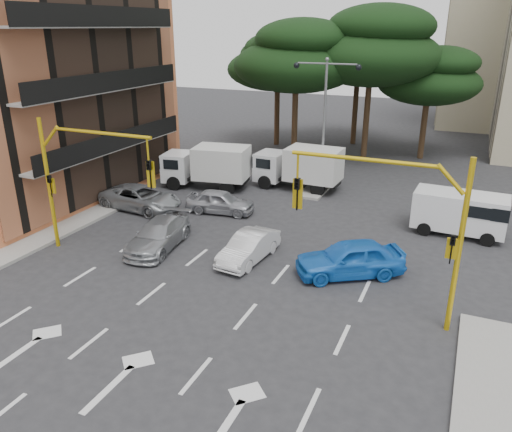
{
  "coord_description": "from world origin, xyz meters",
  "views": [
    {
      "loc": [
        8.44,
        -13.84,
        9.67
      ],
      "look_at": [
        0.02,
        5.46,
        1.6
      ],
      "focal_mm": 35.0,
      "sensor_mm": 36.0,
      "label": 1
    }
  ],
  "objects": [
    {
      "name": "ground",
      "position": [
        0.0,
        0.0,
        0.0
      ],
      "size": [
        120.0,
        120.0,
        0.0
      ],
      "primitive_type": "plane",
      "color": "#28282B",
      "rests_on": "ground"
    },
    {
      "name": "median_strip",
      "position": [
        0.0,
        16.0,
        0.07
      ],
      "size": [
        1.4,
        6.0,
        0.15
      ],
      "primitive_type": "cube",
      "color": "gray",
      "rests_on": "ground"
    },
    {
      "name": "pine_left_near",
      "position": [
        -3.94,
        21.96,
        7.6
      ],
      "size": [
        9.15,
        9.15,
        10.23
      ],
      "color": "#382616",
      "rests_on": "ground"
    },
    {
      "name": "pine_center",
      "position": [
        1.06,
        23.96,
        8.3
      ],
      "size": [
        9.98,
        9.98,
        11.16
      ],
      "color": "#382616",
      "rests_on": "ground"
    },
    {
      "name": "pine_left_far",
      "position": [
        -6.94,
        25.96,
        6.91
      ],
      "size": [
        8.32,
        8.32,
        9.3
      ],
      "color": "#382616",
      "rests_on": "ground"
    },
    {
      "name": "pine_right",
      "position": [
        5.06,
        25.96,
        6.22
      ],
      "size": [
        7.49,
        7.49,
        8.37
      ],
      "color": "#382616",
      "rests_on": "ground"
    },
    {
      "name": "pine_back",
      "position": [
        -0.94,
        28.96,
        7.6
      ],
      "size": [
        9.15,
        9.15,
        10.23
      ],
      "color": "#382616",
      "rests_on": "ground"
    },
    {
      "name": "signal_mast_right",
      "position": [
        6.8,
        1.99,
        3.88
      ],
      "size": [
        5.79,
        0.37,
        6.0
      ],
      "color": "gold",
      "rests_on": "ground"
    },
    {
      "name": "signal_mast_left",
      "position": [
        -6.8,
        1.99,
        3.88
      ],
      "size": [
        5.79,
        0.37,
        6.0
      ],
      "color": "gold",
      "rests_on": "ground"
    },
    {
      "name": "street_lamp_center",
      "position": [
        0.0,
        16.0,
        5.43
      ],
      "size": [
        4.16,
        0.36,
        7.77
      ],
      "color": "slate",
      "rests_on": "median_strip"
    },
    {
      "name": "car_white_hatch",
      "position": [
        0.23,
        4.19,
        0.61
      ],
      "size": [
        1.65,
        3.83,
        1.23
      ],
      "primitive_type": "imported",
      "rotation": [
        0.0,
        0.0,
        -0.1
      ],
      "color": "silver",
      "rests_on": "ground"
    },
    {
      "name": "car_blue_compact",
      "position": [
        4.6,
        4.57,
        0.76
      ],
      "size": [
        4.7,
        3.87,
        1.51
      ],
      "primitive_type": "imported",
      "rotation": [
        0.0,
        0.0,
        -1.01
      ],
      "color": "blue",
      "rests_on": "ground"
    },
    {
      "name": "car_silver_wagon",
      "position": [
        -4.13,
        3.73,
        0.64
      ],
      "size": [
        2.34,
        4.59,
        1.28
      ],
      "primitive_type": "imported",
      "rotation": [
        0.0,
        0.0,
        0.13
      ],
      "color": "#979A9E",
      "rests_on": "ground"
    },
    {
      "name": "car_silver_cross_a",
      "position": [
        -8.0,
        7.72,
        0.66
      ],
      "size": [
        4.93,
        2.56,
        1.33
      ],
      "primitive_type": "imported",
      "rotation": [
        0.0,
        0.0,
        1.49
      ],
      "color": "gray",
      "rests_on": "ground"
    },
    {
      "name": "car_silver_cross_b",
      "position": [
        -3.67,
        9.0,
        0.64
      ],
      "size": [
        3.93,
        2.02,
        1.28
      ],
      "primitive_type": "imported",
      "rotation": [
        0.0,
        0.0,
        1.71
      ],
      "color": "#9EA0A6",
      "rests_on": "ground"
    },
    {
      "name": "van_white",
      "position": [
        8.44,
        11.0,
        1.07
      ],
      "size": [
        4.38,
        2.15,
        2.14
      ],
      "primitive_type": null,
      "rotation": [
        0.0,
        0.0,
        -1.62
      ],
      "color": "white",
      "rests_on": "ground"
    },
    {
      "name": "box_truck_a",
      "position": [
        -6.55,
        12.75,
        1.34
      ],
      "size": [
        5.76,
        3.17,
        2.68
      ],
      "primitive_type": null,
      "rotation": [
        0.0,
        0.0,
        1.74
      ],
      "color": "silver",
      "rests_on": "ground"
    },
    {
      "name": "box_truck_b",
      "position": [
        -1.18,
        14.85,
        1.34
      ],
      "size": [
        5.52,
        2.49,
        2.68
      ],
      "primitive_type": null,
      "rotation": [
        0.0,
        0.0,
        1.53
      ],
      "color": "silver",
      "rests_on": "ground"
    }
  ]
}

